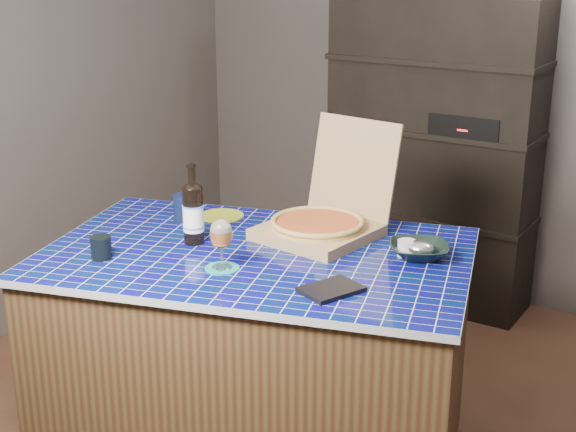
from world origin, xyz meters
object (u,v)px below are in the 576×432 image
Objects in this scene: kitchen_island at (258,355)px; wine_glass at (221,235)px; mead_bottle at (193,212)px; bowl at (419,251)px; pizza_box at (322,221)px; dvd_case at (331,289)px.

kitchen_island is 9.95× the size of wine_glass.
mead_bottle is 1.44× the size of bowl.
mead_bottle is 1.73× the size of wine_glass.
kitchen_island is 0.61m from pizza_box.
kitchen_island is at bearing 11.46° from mead_bottle.
mead_bottle is (-0.27, -0.05, 0.58)m from kitchen_island.
wine_glass is 0.83× the size of bowl.
mead_bottle is at bearing -131.60° from pizza_box.
bowl is (0.12, 0.47, 0.02)m from dvd_case.
pizza_box reaches higher than kitchen_island.
wine_glass is 0.77m from bowl.
pizza_box is at bearing 145.40° from dvd_case.
kitchen_island is 8.30× the size of bowl.
pizza_box is 0.44m from bowl.
dvd_case is at bearing -39.11° from kitchen_island.
wine_glass is (-0.00, -0.22, 0.59)m from kitchen_island.
wine_glass is 0.46m from dvd_case.
wine_glass reaches higher than kitchen_island.
kitchen_island is 0.63m from wine_glass.
pizza_box is at bearing 41.72° from mead_bottle.
kitchen_island is at bearing -105.89° from pizza_box.
kitchen_island is 9.22× the size of dvd_case.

